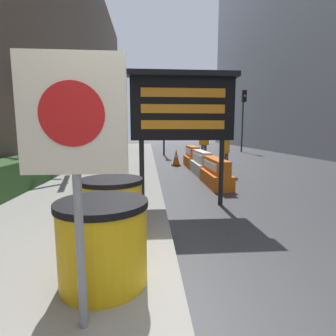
{
  "coord_description": "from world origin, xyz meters",
  "views": [
    {
      "loc": [
        -0.31,
        -1.74,
        1.57
      ],
      "look_at": [
        0.43,
        7.93,
        0.2
      ],
      "focal_mm": 28.0,
      "sensor_mm": 36.0,
      "label": 1
    }
  ],
  "objects_px": {
    "message_board": "(183,108)",
    "jersey_barrier_white": "(201,164)",
    "traffic_cone_near": "(225,162)",
    "traffic_cone_far": "(196,159)",
    "jersey_barrier_orange_far": "(216,174)",
    "traffic_light_far_side": "(243,108)",
    "pedestrian_worker": "(204,141)",
    "barrel_drum_middle": "(112,208)",
    "traffic_cone_mid": "(176,158)",
    "traffic_light_near_curb": "(164,107)",
    "pedestrian_passerby": "(225,148)",
    "warning_sign": "(74,137)",
    "jersey_barrier_orange_near": "(192,158)",
    "barrel_drum_foreground": "(103,242)"
  },
  "relations": [
    {
      "from": "traffic_cone_mid",
      "to": "barrel_drum_foreground",
      "type": "bearing_deg",
      "value": -100.15
    },
    {
      "from": "traffic_cone_near",
      "to": "traffic_cone_far",
      "type": "height_order",
      "value": "traffic_cone_far"
    },
    {
      "from": "traffic_light_near_curb",
      "to": "traffic_light_far_side",
      "type": "height_order",
      "value": "traffic_light_far_side"
    },
    {
      "from": "jersey_barrier_orange_far",
      "to": "pedestrian_worker",
      "type": "xyz_separation_m",
      "value": [
        1.0,
        6.3,
        0.69
      ]
    },
    {
      "from": "message_board",
      "to": "jersey_barrier_white",
      "type": "relative_size",
      "value": 1.37
    },
    {
      "from": "traffic_light_far_side",
      "to": "pedestrian_passerby",
      "type": "height_order",
      "value": "traffic_light_far_side"
    },
    {
      "from": "warning_sign",
      "to": "message_board",
      "type": "relative_size",
      "value": 0.7
    },
    {
      "from": "jersey_barrier_orange_near",
      "to": "barrel_drum_foreground",
      "type": "bearing_deg",
      "value": -104.57
    },
    {
      "from": "traffic_light_far_side",
      "to": "traffic_cone_mid",
      "type": "bearing_deg",
      "value": -127.76
    },
    {
      "from": "traffic_cone_near",
      "to": "traffic_light_near_curb",
      "type": "height_order",
      "value": "traffic_light_near_curb"
    },
    {
      "from": "barrel_drum_foreground",
      "to": "jersey_barrier_orange_far",
      "type": "xyz_separation_m",
      "value": [
        2.37,
        5.02,
        -0.21
      ]
    },
    {
      "from": "pedestrian_passerby",
      "to": "warning_sign",
      "type": "bearing_deg",
      "value": -173.57
    },
    {
      "from": "warning_sign",
      "to": "traffic_cone_mid",
      "type": "xyz_separation_m",
      "value": [
        1.75,
        10.02,
        -1.17
      ]
    },
    {
      "from": "warning_sign",
      "to": "jersey_barrier_white",
      "type": "distance_m",
      "value": 8.13
    },
    {
      "from": "traffic_cone_mid",
      "to": "message_board",
      "type": "bearing_deg",
      "value": -95.04
    },
    {
      "from": "pedestrian_worker",
      "to": "jersey_barrier_orange_near",
      "type": "bearing_deg",
      "value": 96.71
    },
    {
      "from": "traffic_cone_mid",
      "to": "pedestrian_worker",
      "type": "xyz_separation_m",
      "value": [
        1.67,
        1.88,
        0.67
      ]
    },
    {
      "from": "jersey_barrier_orange_far",
      "to": "traffic_light_far_side",
      "type": "distance_m",
      "value": 13.26
    },
    {
      "from": "warning_sign",
      "to": "pedestrian_worker",
      "type": "relative_size",
      "value": 1.08
    },
    {
      "from": "barrel_drum_middle",
      "to": "pedestrian_passerby",
      "type": "distance_m",
      "value": 6.69
    },
    {
      "from": "jersey_barrier_orange_near",
      "to": "barrel_drum_middle",
      "type": "bearing_deg",
      "value": -106.92
    },
    {
      "from": "message_board",
      "to": "traffic_light_far_side",
      "type": "height_order",
      "value": "traffic_light_far_side"
    },
    {
      "from": "jersey_barrier_orange_near",
      "to": "pedestrian_passerby",
      "type": "distance_m",
      "value": 2.4
    },
    {
      "from": "jersey_barrier_white",
      "to": "pedestrian_worker",
      "type": "xyz_separation_m",
      "value": [
        1.0,
        4.22,
        0.66
      ]
    },
    {
      "from": "traffic_cone_far",
      "to": "pedestrian_worker",
      "type": "bearing_deg",
      "value": 69.13
    },
    {
      "from": "traffic_cone_mid",
      "to": "traffic_cone_far",
      "type": "xyz_separation_m",
      "value": [
        0.85,
        -0.28,
        -0.02
      ]
    },
    {
      "from": "barrel_drum_middle",
      "to": "traffic_cone_far",
      "type": "bearing_deg",
      "value": 72.06
    },
    {
      "from": "traffic_light_far_side",
      "to": "barrel_drum_foreground",
      "type": "bearing_deg",
      "value": -113.85
    },
    {
      "from": "traffic_cone_mid",
      "to": "traffic_cone_far",
      "type": "distance_m",
      "value": 0.9
    },
    {
      "from": "jersey_barrier_orange_far",
      "to": "pedestrian_passerby",
      "type": "height_order",
      "value": "pedestrian_passerby"
    },
    {
      "from": "message_board",
      "to": "pedestrian_worker",
      "type": "xyz_separation_m",
      "value": [
        2.24,
        8.3,
        -0.99
      ]
    },
    {
      "from": "traffic_cone_mid",
      "to": "traffic_light_near_curb",
      "type": "distance_m",
      "value": 5.9
    },
    {
      "from": "jersey_barrier_orange_far",
      "to": "traffic_light_far_side",
      "type": "relative_size",
      "value": 0.41
    },
    {
      "from": "warning_sign",
      "to": "jersey_barrier_white",
      "type": "relative_size",
      "value": 0.96
    },
    {
      "from": "warning_sign",
      "to": "traffic_light_far_side",
      "type": "height_order",
      "value": "traffic_light_far_side"
    },
    {
      "from": "traffic_cone_near",
      "to": "traffic_light_far_side",
      "type": "distance_m",
      "value": 10.03
    },
    {
      "from": "warning_sign",
      "to": "pedestrian_worker",
      "type": "distance_m",
      "value": 12.39
    },
    {
      "from": "warning_sign",
      "to": "jersey_barrier_white",
      "type": "bearing_deg",
      "value": 72.48
    },
    {
      "from": "message_board",
      "to": "pedestrian_worker",
      "type": "bearing_deg",
      "value": 74.9
    },
    {
      "from": "barrel_drum_middle",
      "to": "traffic_light_far_side",
      "type": "height_order",
      "value": "traffic_light_far_side"
    },
    {
      "from": "pedestrian_worker",
      "to": "traffic_cone_near",
      "type": "bearing_deg",
      "value": 124.78
    },
    {
      "from": "jersey_barrier_white",
      "to": "jersey_barrier_orange_near",
      "type": "relative_size",
      "value": 1.24
    },
    {
      "from": "barrel_drum_middle",
      "to": "traffic_cone_mid",
      "type": "height_order",
      "value": "barrel_drum_middle"
    },
    {
      "from": "warning_sign",
      "to": "barrel_drum_middle",
      "type": "bearing_deg",
      "value": 90.44
    },
    {
      "from": "message_board",
      "to": "barrel_drum_middle",
      "type": "bearing_deg",
      "value": -121.85
    },
    {
      "from": "message_board",
      "to": "jersey_barrier_white",
      "type": "height_order",
      "value": "message_board"
    },
    {
      "from": "jersey_barrier_white",
      "to": "traffic_light_near_curb",
      "type": "height_order",
      "value": "traffic_light_near_curb"
    },
    {
      "from": "traffic_cone_mid",
      "to": "traffic_cone_far",
      "type": "relative_size",
      "value": 1.06
    },
    {
      "from": "traffic_cone_near",
      "to": "traffic_cone_far",
      "type": "bearing_deg",
      "value": 135.44
    },
    {
      "from": "barrel_drum_middle",
      "to": "traffic_cone_near",
      "type": "relative_size",
      "value": 1.26
    }
  ]
}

